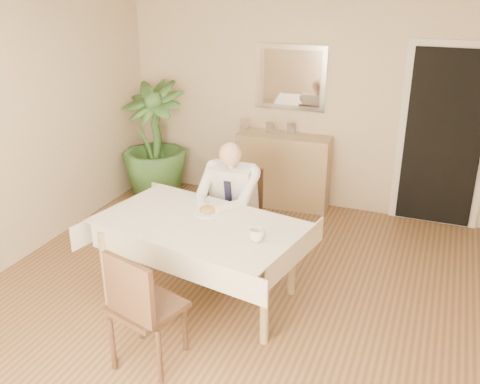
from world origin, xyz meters
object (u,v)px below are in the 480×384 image
at_px(chair_far, 238,208).
at_px(seated_man, 227,202).
at_px(dining_table, 199,231).
at_px(sideboard, 283,170).
at_px(potted_palm, 154,141).
at_px(chair_near, 140,304).
at_px(coffee_mug, 257,235).

xyz_separation_m(chair_far, seated_man, (-0.00, -0.29, 0.17)).
height_order(dining_table, chair_far, chair_far).
bearing_deg(sideboard, potted_palm, -172.34).
xyz_separation_m(dining_table, potted_palm, (-1.57, 1.97, 0.06)).
distance_m(chair_far, sideboard, 1.39).
xyz_separation_m(dining_table, seated_man, (0.00, 0.59, 0.02)).
height_order(chair_far, potted_palm, potted_palm).
bearing_deg(chair_far, sideboard, 89.08).
bearing_deg(chair_near, seated_man, 105.98).
bearing_deg(potted_palm, coffee_mug, -44.50).
distance_m(chair_far, chair_near, 1.84).
relative_size(dining_table, chair_far, 2.07).
bearing_deg(potted_palm, chair_near, -61.72).
bearing_deg(chair_far, seated_man, -89.23).
bearing_deg(chair_near, dining_table, 105.89).
distance_m(chair_near, potted_palm, 3.32).
bearing_deg(dining_table, coffee_mug, -3.14).
height_order(dining_table, seated_man, seated_man).
xyz_separation_m(chair_far, chair_near, (-0.00, -1.84, 0.02)).
xyz_separation_m(dining_table, chair_near, (-0.00, -0.95, -0.13)).
bearing_deg(potted_palm, chair_far, -34.51).
distance_m(dining_table, sideboard, 2.28).
height_order(chair_near, potted_palm, potted_palm).
distance_m(dining_table, chair_far, 0.90).
bearing_deg(chair_near, sideboard, 105.33).
distance_m(dining_table, chair_near, 0.96).
distance_m(dining_table, seated_man, 0.59).
bearing_deg(seated_man, potted_palm, 138.93).
bearing_deg(seated_man, dining_table, -90.00).
relative_size(chair_far, chair_near, 0.96).
bearing_deg(sideboard, seated_man, -94.28).
height_order(dining_table, chair_near, chair_near).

